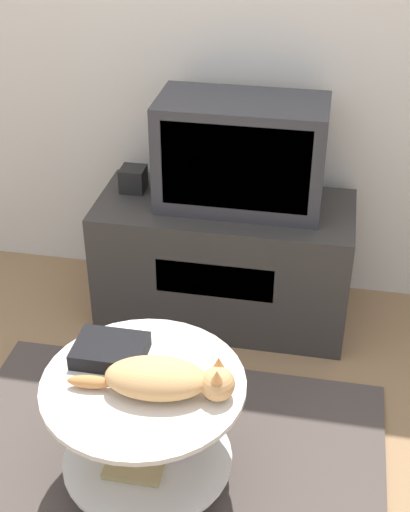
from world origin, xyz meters
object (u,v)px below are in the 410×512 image
(speaker, at_px, (133,179))
(cat, at_px, (165,379))
(tv, at_px, (241,153))
(dvd_box, at_px, (110,351))

(speaker, xyz_separation_m, cat, (0.40, -1.11, -0.09))
(tv, height_order, speaker, tv)
(tv, height_order, cat, tv)
(speaker, distance_m, dvd_box, 1.01)
(speaker, bearing_deg, dvd_box, -78.94)
(dvd_box, xyz_separation_m, cat, (0.21, -0.13, 0.03))
(tv, bearing_deg, cat, -93.49)
(speaker, relative_size, dvd_box, 0.46)
(tv, xyz_separation_m, cat, (-0.07, -1.08, -0.26))
(tv, height_order, dvd_box, tv)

